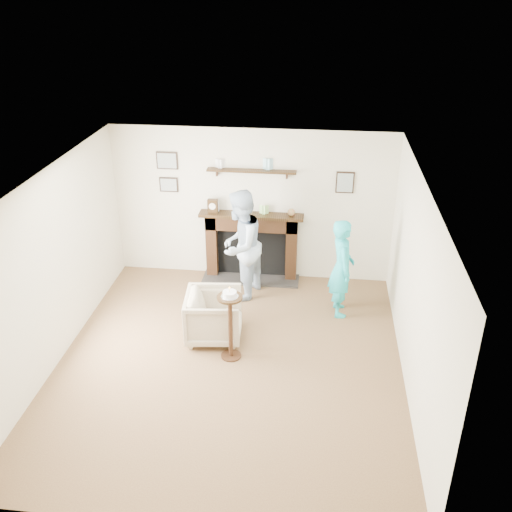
# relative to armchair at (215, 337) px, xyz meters

# --- Properties ---
(ground) EXTENTS (5.00, 5.00, 0.00)m
(ground) POSITION_rel_armchair_xyz_m (0.30, -0.57, 0.00)
(ground) COLOR brown
(ground) RESTS_ON ground
(room_shell) EXTENTS (4.54, 5.02, 2.52)m
(room_shell) POSITION_rel_armchair_xyz_m (0.30, 0.11, 1.62)
(room_shell) COLOR beige
(room_shell) RESTS_ON ground
(armchair) EXTENTS (0.83, 0.81, 0.70)m
(armchair) POSITION_rel_armchair_xyz_m (0.00, 0.00, 0.00)
(armchair) COLOR tan
(armchair) RESTS_ON ground
(man) EXTENTS (0.89, 1.01, 1.76)m
(man) POSITION_rel_armchair_xyz_m (0.21, 1.18, 0.00)
(man) COLOR #AABAD5
(man) RESTS_ON ground
(woman) EXTENTS (0.44, 0.60, 1.51)m
(woman) POSITION_rel_armchair_xyz_m (1.74, 0.87, 0.00)
(woman) COLOR teal
(woman) RESTS_ON ground
(pedestal_table) EXTENTS (0.33, 0.33, 1.07)m
(pedestal_table) POSITION_rel_armchair_xyz_m (0.30, -0.42, 0.66)
(pedestal_table) COLOR black
(pedestal_table) RESTS_ON ground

